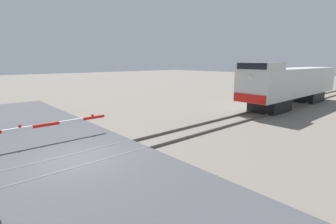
% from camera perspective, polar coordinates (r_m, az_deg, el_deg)
% --- Properties ---
extents(ground_plane, '(160.00, 160.00, 0.00)m').
position_cam_1_polar(ground_plane, '(11.14, -19.81, -10.80)').
color(ground_plane, slate).
extents(rail_track_left, '(0.08, 80.00, 0.15)m').
position_cam_1_polar(rail_track_left, '(11.74, -21.15, -9.34)').
color(rail_track_left, '#59544C').
rests_on(rail_track_left, ground_plane).
extents(rail_track_right, '(0.08, 80.00, 0.15)m').
position_cam_1_polar(rail_track_right, '(10.49, -18.35, -11.67)').
color(rail_track_right, '#59544C').
rests_on(rail_track_right, ground_plane).
extents(road_surface, '(36.00, 6.17, 0.14)m').
position_cam_1_polar(road_surface, '(11.11, -19.83, -10.46)').
color(road_surface, '#47474C').
rests_on(road_surface, ground_plane).
extents(locomotive, '(2.75, 14.78, 4.04)m').
position_cam_1_polar(locomotive, '(25.65, 26.42, 5.84)').
color(locomotive, black).
rests_on(locomotive, ground_plane).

